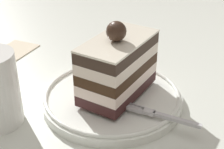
# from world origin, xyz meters

# --- Properties ---
(ground_plane) EXTENTS (2.40, 2.40, 0.00)m
(ground_plane) POSITION_xyz_m (0.00, 0.00, 0.00)
(ground_plane) COLOR silver
(dessert_plate) EXTENTS (0.21, 0.21, 0.02)m
(dessert_plate) POSITION_xyz_m (0.03, -0.03, 0.01)
(dessert_plate) COLOR white
(dessert_plate) RESTS_ON ground_plane
(cake_slice) EXTENTS (0.13, 0.14, 0.11)m
(cake_slice) POSITION_xyz_m (0.02, -0.03, 0.06)
(cake_slice) COLOR #381A1A
(cake_slice) RESTS_ON dessert_plate
(fork) EXTENTS (0.10, 0.06, 0.00)m
(fork) POSITION_xyz_m (-0.03, 0.04, 0.02)
(fork) COLOR silver
(fork) RESTS_ON dessert_plate
(folded_napkin) EXTENTS (0.11, 0.13, 0.00)m
(folded_napkin) POSITION_xyz_m (0.22, -0.20, 0.00)
(folded_napkin) COLOR beige
(folded_napkin) RESTS_ON ground_plane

